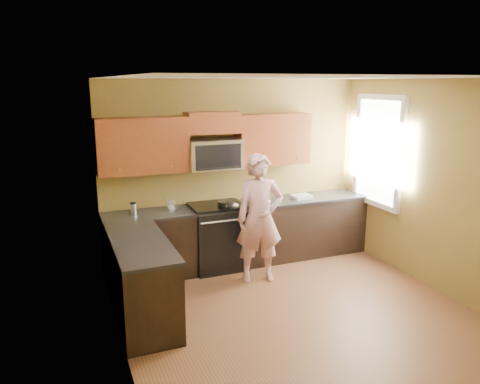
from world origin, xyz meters
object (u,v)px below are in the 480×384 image
frying_pan (226,205)px  butter_tub (264,204)px  woman (260,219)px  travel_mug (134,214)px  microwave (214,169)px  stove (218,236)px

frying_pan → butter_tub: 0.56m
woman → travel_mug: size_ratio=10.51×
butter_tub → travel_mug: bearing=175.0°
microwave → travel_mug: size_ratio=4.58×
frying_pan → woman: bearing=-44.7°
butter_tub → travel_mug: size_ratio=0.83×
butter_tub → frying_pan: bearing=173.7°
stove → frying_pan: (0.12, -0.06, 0.47)m
microwave → stove: bearing=-90.0°
stove → frying_pan: bearing=-27.7°
woman → travel_mug: woman is taller
stove → travel_mug: 1.26m
travel_mug → woman: bearing=-23.0°
travel_mug → microwave: bearing=4.2°
woman → butter_tub: bearing=71.1°
stove → microwave: (0.00, 0.12, 0.97)m
microwave → butter_tub: microwave is taller
woman → frying_pan: size_ratio=4.02×
frying_pan → butter_tub: bearing=13.4°
stove → woman: (0.38, -0.62, 0.40)m
frying_pan → microwave: bearing=141.8°
frying_pan → stove: bearing=172.0°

